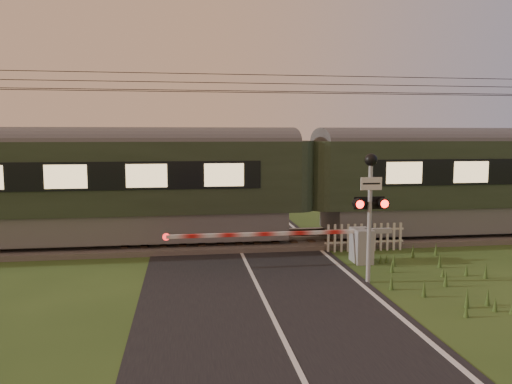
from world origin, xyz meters
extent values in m
plane|color=#2D461B|center=(0.00, 0.00, 0.00)|extent=(160.00, 160.00, 0.00)
cube|color=black|center=(0.00, 0.00, 0.01)|extent=(6.00, 140.00, 0.02)
cube|color=#47423D|center=(0.00, 6.50, 0.06)|extent=(140.00, 3.40, 0.24)
cube|color=slate|center=(0.00, 5.78, 0.26)|extent=(140.00, 0.08, 0.14)
cube|color=slate|center=(0.00, 7.22, 0.26)|extent=(140.00, 0.08, 0.14)
cube|color=#2D2116|center=(0.00, 6.50, 0.19)|extent=(0.24, 2.20, 0.06)
cylinder|color=black|center=(0.00, 6.20, 5.50)|extent=(120.00, 0.02, 0.02)
cylinder|color=black|center=(0.00, 6.80, 5.50)|extent=(120.00, 0.02, 0.02)
cylinder|color=black|center=(0.00, 6.50, 6.10)|extent=(120.00, 0.02, 0.02)
cylinder|color=black|center=(0.00, 6.50, 5.80)|extent=(120.00, 0.02, 0.02)
cube|color=slate|center=(-8.12, 6.50, 0.82)|extent=(19.65, 2.60, 0.97)
cube|color=gray|center=(3.59, 3.19, 0.53)|extent=(0.53, 0.82, 1.06)
cylinder|color=gray|center=(3.44, 3.19, 0.53)|extent=(0.12, 0.12, 1.06)
cube|color=gray|center=(4.12, 3.19, 0.98)|extent=(0.87, 0.15, 0.15)
cube|color=red|center=(0.51, 3.19, 0.98)|extent=(5.86, 0.11, 0.11)
cylinder|color=red|center=(-2.42, 3.19, 0.98)|extent=(0.21, 0.04, 0.21)
cylinder|color=gray|center=(3.01, 1.10, 1.58)|extent=(0.12, 0.12, 3.16)
cube|color=white|center=(3.01, 1.04, 2.69)|extent=(0.58, 0.03, 0.34)
sphere|color=black|center=(3.01, 1.10, 3.31)|extent=(0.34, 0.34, 0.34)
cube|color=black|center=(3.01, 1.10, 2.16)|extent=(0.79, 0.06, 0.06)
cylinder|color=#FF140C|center=(2.68, 0.92, 2.16)|extent=(0.21, 0.02, 0.21)
cylinder|color=#FF140C|center=(3.35, 0.92, 2.16)|extent=(0.21, 0.02, 0.21)
cube|color=black|center=(3.01, 1.15, 2.16)|extent=(0.84, 0.02, 0.34)
cube|color=silver|center=(4.22, 4.63, 0.32)|extent=(2.81, 0.04, 0.06)
cube|color=silver|center=(4.22, 4.63, 0.74)|extent=(2.81, 0.04, 0.06)
camera|label=1|loc=(-1.86, -11.45, 3.97)|focal=35.00mm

